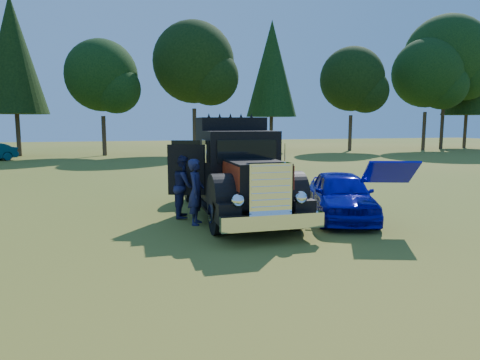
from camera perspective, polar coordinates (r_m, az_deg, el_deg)
name	(u,v)px	position (r m, az deg, el deg)	size (l,w,h in m)	color
ground	(222,244)	(10.19, -2.40, -8.53)	(120.00, 120.00, 0.00)	#49611C
treeline	(189,62)	(38.09, -6.83, 15.36)	(72.10, 24.04, 14.15)	#2D2116
diamond_t_truck	(237,174)	(13.02, -0.40, 0.78)	(3.33, 7.16, 3.00)	black
hotrod_coupe	(341,195)	(13.08, 13.38, -1.93)	(2.83, 4.48, 1.89)	#06168F
spectator_near	(196,192)	(11.99, -5.87, -1.57)	(0.67, 0.44, 1.85)	#1C1F42
spectator_far	(184,186)	(12.95, -7.44, -0.81)	(0.92, 0.72, 1.89)	navy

